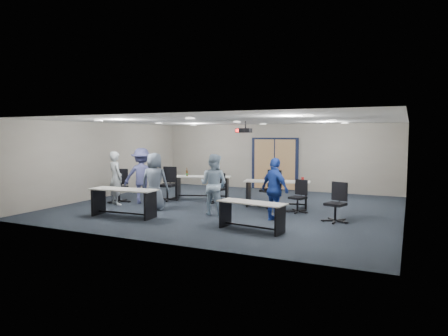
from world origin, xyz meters
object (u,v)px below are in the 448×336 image
at_px(chair_back_a, 167,184).
at_px(person_lightblue, 214,185).
at_px(table_back_right, 277,189).
at_px(chair_back_c, 270,189).
at_px(person_back, 142,176).
at_px(table_back_left, 202,183).
at_px(table_front_right, 252,211).
at_px(chair_loose_right, 335,203).
at_px(person_gray, 116,178).
at_px(chair_back_b, 216,188).
at_px(person_navy, 275,189).
at_px(person_plaid, 155,181).
at_px(table_front_left, 124,198).
at_px(chair_back_d, 298,196).
at_px(chair_loose_left, 119,186).

bearing_deg(chair_back_a, person_lightblue, -40.94).
bearing_deg(chair_back_a, table_back_right, -3.50).
bearing_deg(chair_back_c, person_back, -152.28).
relative_size(table_back_left, person_back, 1.14).
relative_size(table_front_right, chair_back_a, 1.49).
height_order(chair_loose_right, person_gray, person_gray).
height_order(table_front_right, chair_back_b, chair_back_b).
height_order(chair_loose_right, person_navy, person_navy).
xyz_separation_m(person_gray, person_lightblue, (3.60, -0.13, -0.01)).
xyz_separation_m(person_plaid, person_navy, (3.75, 0.05, -0.03)).
relative_size(chair_back_a, person_lightblue, 0.67).
bearing_deg(chair_back_b, person_lightblue, -47.86).
bearing_deg(chair_loose_right, person_plaid, -156.73).
bearing_deg(table_front_left, person_lightblue, 27.28).
distance_m(chair_back_b, chair_back_c, 1.92).
distance_m(table_back_left, chair_back_d, 3.87).
height_order(table_front_right, person_plaid, person_plaid).
xyz_separation_m(chair_back_a, chair_loose_right, (5.83, -1.06, -0.06)).
height_order(chair_back_b, person_plaid, person_plaid).
distance_m(chair_back_c, chair_back_d, 1.07).
height_order(table_back_left, person_gray, person_gray).
xyz_separation_m(table_back_right, chair_back_c, (-0.16, -0.20, 0.01)).
bearing_deg(table_front_right, person_gray, 173.28).
relative_size(chair_back_a, person_navy, 0.70).
bearing_deg(chair_back_d, table_back_right, 158.81).
distance_m(person_gray, person_plaid, 1.68).
height_order(chair_back_b, chair_back_c, chair_back_c).
distance_m(table_front_left, person_gray, 2.07).
height_order(table_front_left, person_back, person_back).
xyz_separation_m(table_front_left, table_back_right, (3.38, 3.25, 0.04)).
relative_size(chair_back_c, person_back, 0.63).
bearing_deg(table_front_left, chair_back_c, 39.52).
xyz_separation_m(table_front_left, table_back_left, (0.47, 3.68, 0.03)).
xyz_separation_m(chair_loose_left, person_lightblue, (3.78, -0.49, 0.30)).
bearing_deg(table_front_left, person_navy, 13.76).
height_order(table_back_left, chair_back_d, table_back_left).
height_order(chair_loose_right, person_lightblue, person_lightblue).
relative_size(chair_back_c, person_gray, 0.67).
xyz_separation_m(table_back_left, person_back, (-1.35, -1.68, 0.36)).
height_order(chair_back_a, chair_loose_right, chair_back_a).
height_order(table_front_left, table_back_right, table_back_right).
distance_m(chair_back_b, person_lightblue, 2.06).
xyz_separation_m(table_back_left, person_gray, (-1.94, -2.26, 0.31)).
xyz_separation_m(chair_back_a, person_lightblue, (2.55, -1.53, 0.28)).
bearing_deg(table_front_right, chair_loose_right, 54.50).
relative_size(chair_loose_right, person_navy, 0.62).
relative_size(table_back_right, chair_back_d, 2.24).
height_order(chair_back_c, person_gray, person_gray).
bearing_deg(table_front_left, person_plaid, 77.08).
relative_size(chair_back_c, chair_loose_right, 1.12).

